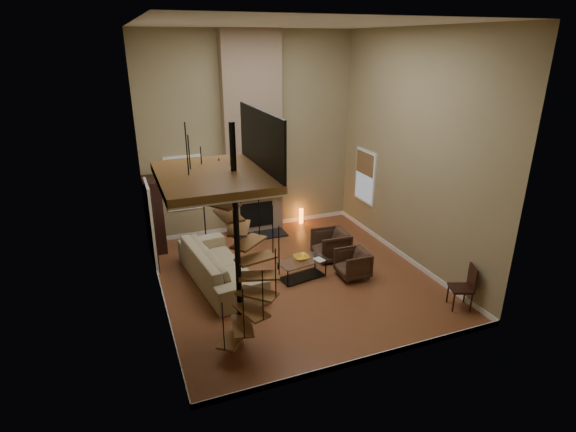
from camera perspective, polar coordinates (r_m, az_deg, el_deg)
name	(u,v)px	position (r m, az deg, el deg)	size (l,w,h in m)	color
ground	(294,277)	(10.72, 0.79, -7.75)	(6.00, 6.50, 0.01)	brown
back_wall	(250,136)	(12.68, -4.77, 10.09)	(6.00, 0.02, 5.50)	#958760
front_wall	(376,214)	(6.93, 11.07, 0.21)	(6.00, 0.02, 5.50)	#958760
left_wall	(149,178)	(9.03, -17.11, 4.62)	(0.02, 6.50, 5.50)	#958760
right_wall	(413,152)	(11.14, 15.45, 7.84)	(0.02, 6.50, 5.50)	#958760
ceiling	(296,24)	(9.38, 0.97, 23.11)	(6.00, 6.50, 0.01)	silver
baseboard_back	(253,226)	(13.45, -4.41, -1.23)	(6.00, 0.02, 0.12)	white
baseboard_front	(365,359)	(8.28, 9.67, -17.42)	(6.00, 0.02, 0.12)	white
baseboard_left	(164,300)	(10.09, -15.40, -10.15)	(0.02, 6.50, 0.12)	white
baseboard_right	(402,254)	(12.02, 14.16, -4.72)	(0.02, 6.50, 0.12)	white
chimney_breast	(252,137)	(12.50, -4.51, 9.93)	(1.60, 0.38, 5.50)	#8A7159
hearth	(260,235)	(12.88, -3.52, -2.46)	(1.50, 0.60, 0.04)	black
firebox	(257,215)	(12.93, -3.97, 0.17)	(0.95, 0.02, 0.72)	black
mantel	(257,196)	(12.66, -3.93, 2.58)	(1.70, 0.18, 0.06)	white
mirror_frame	(256,167)	(12.48, -4.11, 6.15)	(0.94, 0.94, 0.10)	black
mirror_disc	(256,167)	(12.49, -4.12, 6.16)	(0.80, 0.80, 0.01)	white
vase_left	(237,192)	(12.50, -6.41, 3.00)	(0.24, 0.24, 0.25)	black
vase_right	(277,188)	(12.83, -1.44, 3.53)	(0.20, 0.20, 0.21)	#195755
window_back	(184,182)	(12.53, -12.94, 4.16)	(1.02, 0.06, 1.52)	white
window_right	(365,176)	(13.01, 9.71, 5.05)	(0.06, 1.02, 1.52)	white
entry_door	(152,226)	(11.28, -16.81, -1.24)	(0.10, 1.05, 2.16)	white
loft	(219,172)	(7.30, -8.72, 5.48)	(1.70, 2.20, 1.09)	brown
spiral_stair	(238,252)	(7.88, -6.29, -4.50)	(1.47, 1.47, 4.06)	black
hutch	(154,215)	(12.24, -16.53, 0.07)	(0.41, 0.88, 1.97)	black
sofa	(219,265)	(10.52, -8.69, -6.13)	(2.93, 1.15, 0.86)	tan
armchair_near	(334,245)	(11.55, 5.77, -3.61)	(0.81, 0.84, 0.76)	#402A1D
armchair_far	(355,263)	(10.69, 8.49, -5.91)	(0.68, 0.70, 0.64)	#402A1D
coffee_table	(302,267)	(10.57, 1.79, -6.42)	(1.21, 0.75, 0.44)	silver
bowl	(301,258)	(10.51, 1.69, -5.27)	(0.37, 0.37, 0.09)	gold
book	(319,260)	(10.49, 3.89, -5.58)	(0.19, 0.26, 0.02)	gray
floor_lamp	(203,199)	(11.77, -10.66, 2.16)	(0.37, 0.37, 1.70)	black
accent_lamp	(301,216)	(13.65, 1.67, 0.02)	(0.13, 0.13, 0.45)	orange
side_chair	(466,285)	(10.03, 21.50, -8.08)	(0.56, 0.55, 0.94)	black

